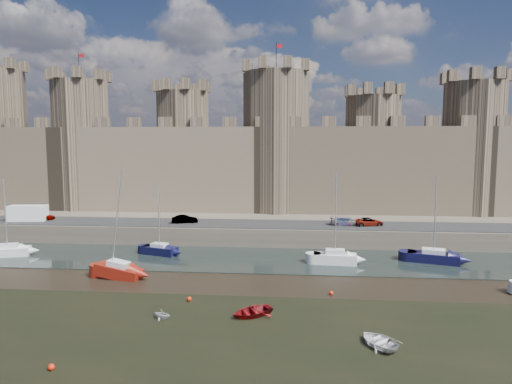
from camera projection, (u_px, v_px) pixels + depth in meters
ground at (213, 350)px, 30.92m from camera, size 160.00×160.00×0.00m
water_channel at (250, 259)px, 54.68m from camera, size 160.00×12.00×0.08m
quay at (268, 207)px, 90.19m from camera, size 160.00×60.00×2.50m
road at (257, 224)px, 64.31m from camera, size 160.00×7.00×0.10m
castle at (260, 156)px, 77.24m from camera, size 108.50×11.00×29.00m
car_0 at (42, 216)px, 67.66m from camera, size 3.79×1.87×1.24m
car_1 at (185, 219)px, 64.93m from camera, size 3.86×2.27×1.20m
car_2 at (346, 221)px, 63.06m from camera, size 4.33×2.01×1.23m
car_3 at (369, 222)px, 62.91m from camera, size 4.50×2.90×1.15m
van at (28, 213)px, 66.67m from camera, size 5.54×2.75×2.32m
sailboat_0 at (8, 251)px, 56.12m from camera, size 5.43×3.42×9.49m
sailboat_1 at (160, 249)px, 56.86m from camera, size 4.82×3.06×9.01m
sailboat_2 at (335, 257)px, 52.56m from camera, size 5.01×2.24×10.55m
sailboat_3 at (433, 256)px, 53.16m from camera, size 6.09×3.77×9.97m
sailboat_4 at (119, 270)px, 47.24m from camera, size 5.09×2.71×11.31m
dinghy_2 at (379, 342)px, 31.43m from camera, size 3.64×4.00×0.68m
dinghy_3 at (162, 314)px, 36.32m from camera, size 1.80×1.66×0.78m
dinghy_4 at (252, 312)px, 36.84m from camera, size 4.26×3.97×0.72m
buoy_1 at (189, 299)px, 40.38m from camera, size 0.42×0.42×0.42m
buoy_3 at (331, 293)px, 42.00m from camera, size 0.40×0.40×0.40m
buoy_4 at (51, 367)px, 28.13m from camera, size 0.42×0.42×0.42m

